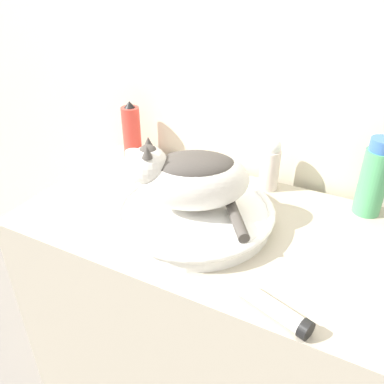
{
  "coord_description": "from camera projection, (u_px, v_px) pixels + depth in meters",
  "views": [
    {
      "loc": [
        0.39,
        -0.54,
        1.48
      ],
      "look_at": [
        -0.03,
        0.25,
        0.94
      ],
      "focal_mm": 38.0,
      "sensor_mm": 36.0,
      "label": 1
    }
  ],
  "objects": [
    {
      "name": "wall_back",
      "position": [
        261.0,
        58.0,
        1.19
      ],
      "size": [
        8.0,
        0.05,
        2.4
      ],
      "color": "beige",
      "rests_on": "ground_plane"
    },
    {
      "name": "vanity_counter",
      "position": [
        205.0,
        324.0,
        1.33
      ],
      "size": [
        1.02,
        0.57,
        0.84
      ],
      "color": "#B2A893",
      "rests_on": "ground_plane"
    },
    {
      "name": "sink_basin",
      "position": [
        194.0,
        213.0,
        1.09
      ],
      "size": [
        0.43,
        0.43,
        0.05
      ],
      "color": "white",
      "rests_on": "vanity_counter"
    },
    {
      "name": "cat",
      "position": [
        190.0,
        177.0,
        1.03
      ],
      "size": [
        0.35,
        0.28,
        0.19
      ],
      "rotation": [
        0.0,
        0.0,
        3.66
      ],
      "color": "silver",
      "rests_on": "sink_basin"
    },
    {
      "name": "faucet",
      "position": [
        137.0,
        167.0,
        1.21
      ],
      "size": [
        0.16,
        0.08,
        0.16
      ],
      "rotation": [
        0.0,
        0.0,
        -0.31
      ],
      "color": "silver",
      "rests_on": "vanity_counter"
    },
    {
      "name": "lotion_bottle_white",
      "position": [
        270.0,
        164.0,
        1.22
      ],
      "size": [
        0.06,
        0.06,
        0.17
      ],
      "color": "silver",
      "rests_on": "vanity_counter"
    },
    {
      "name": "spray_bottle_trigger",
      "position": [
        132.0,
        131.0,
        1.41
      ],
      "size": [
        0.06,
        0.06,
        0.2
      ],
      "color": "#DB3D33",
      "rests_on": "vanity_counter"
    },
    {
      "name": "mouthwash_bottle",
      "position": [
        374.0,
        179.0,
        1.09
      ],
      "size": [
        0.07,
        0.07,
        0.22
      ],
      "color": "#4CA366",
      "rests_on": "vanity_counter"
    },
    {
      "name": "cream_tube",
      "position": [
        275.0,
        309.0,
        0.81
      ],
      "size": [
        0.17,
        0.09,
        0.04
      ],
      "rotation": [
        0.0,
        0.0,
        -0.32
      ],
      "color": "silver",
      "rests_on": "vanity_counter"
    }
  ]
}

